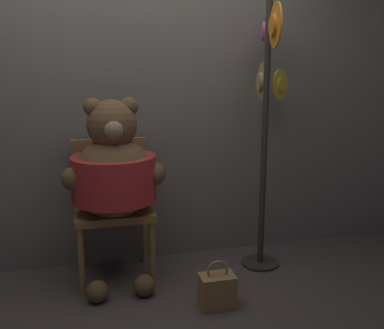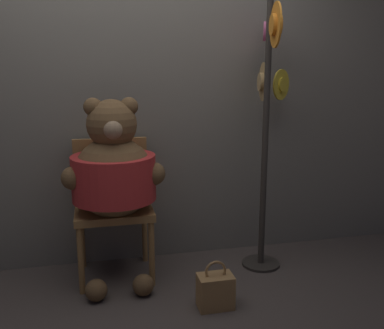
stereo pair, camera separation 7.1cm
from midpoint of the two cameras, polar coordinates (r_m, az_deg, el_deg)
name	(u,v)px [view 2 (the right image)]	position (r m, az deg, el deg)	size (l,w,h in m)	color
ground_plane	(141,290)	(2.98, -6.09, -16.36)	(14.00, 14.00, 0.00)	#4C423D
wall_back	(128,93)	(3.18, -7.92, 9.43)	(8.00, 0.10, 2.54)	slate
chair	(113,200)	(3.06, -9.84, -4.64)	(0.52, 0.46, 0.96)	#9E703D
teddy_bear	(114,172)	(2.85, -9.69, -1.05)	(0.67, 0.59, 1.26)	brown
hat_display_rack	(268,107)	(3.07, 10.72, 7.54)	(0.39, 0.60, 1.88)	#332D28
handbag_on_ground	(215,290)	(2.74, 3.91, -16.42)	(0.22, 0.14, 0.31)	#A87A47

